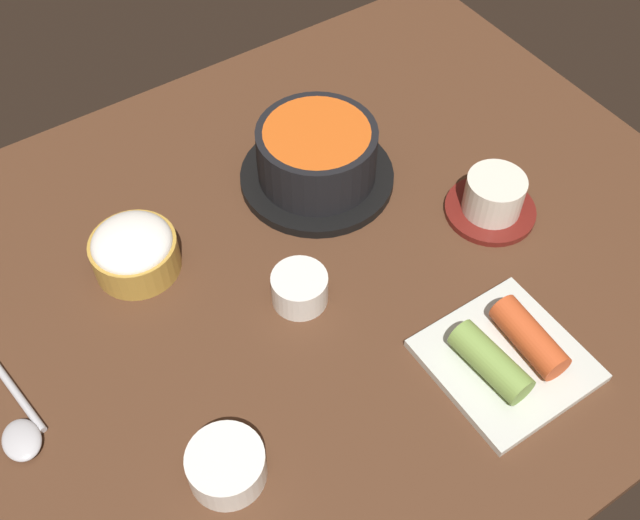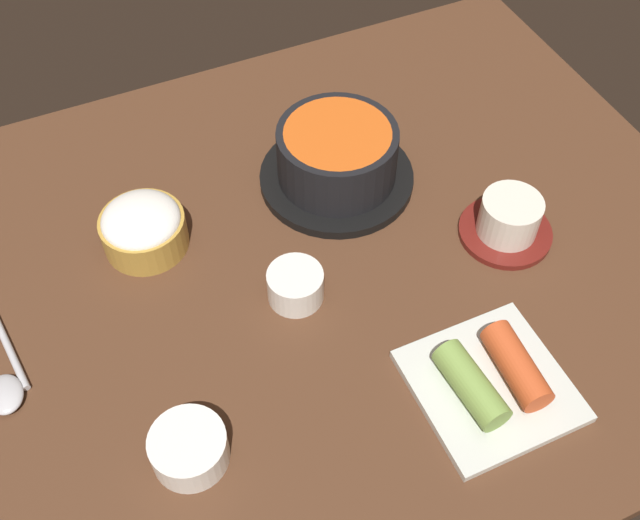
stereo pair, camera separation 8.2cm
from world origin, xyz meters
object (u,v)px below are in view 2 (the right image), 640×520
at_px(stone_pot, 337,158).
at_px(spoon, 5,377).
at_px(tea_cup_with_saucer, 508,220).
at_px(banchan_cup_center, 295,285).
at_px(rice_bowl, 143,227).
at_px(kimchi_plate, 492,381).
at_px(side_bowl_near, 189,448).

height_order(stone_pot, spoon, stone_pot).
relative_size(stone_pot, tea_cup_with_saucer, 1.75).
height_order(stone_pot, tea_cup_with_saucer, stone_pot).
xyz_separation_m(banchan_cup_center, spoon, (-0.31, 0.02, -0.01)).
xyz_separation_m(rice_bowl, tea_cup_with_saucer, (0.39, -0.16, -0.00)).
bearing_deg(kimchi_plate, spoon, 154.62).
xyz_separation_m(banchan_cup_center, side_bowl_near, (-0.16, -0.13, -0.00)).
height_order(tea_cup_with_saucer, kimchi_plate, tea_cup_with_saucer).
distance_m(tea_cup_with_saucer, kimchi_plate, 0.21).
relative_size(tea_cup_with_saucer, kimchi_plate, 0.73).
bearing_deg(stone_pot, kimchi_plate, -86.87).
bearing_deg(stone_pot, tea_cup_with_saucer, -48.05).
height_order(banchan_cup_center, side_bowl_near, banchan_cup_center).
distance_m(rice_bowl, kimchi_plate, 0.42).
xyz_separation_m(kimchi_plate, spoon, (-0.44, 0.21, -0.01)).
bearing_deg(kimchi_plate, rice_bowl, 128.78).
distance_m(rice_bowl, side_bowl_near, 0.27).
bearing_deg(side_bowl_near, banchan_cup_center, 38.76).
bearing_deg(side_bowl_near, rice_bowl, 82.48).
height_order(rice_bowl, kimchi_plate, rice_bowl).
xyz_separation_m(tea_cup_with_saucer, spoon, (-0.57, 0.04, -0.02)).
bearing_deg(banchan_cup_center, stone_pot, 50.64).
xyz_separation_m(rice_bowl, kimchi_plate, (0.26, -0.32, -0.01)).
distance_m(side_bowl_near, spoon, 0.21).
distance_m(banchan_cup_center, spoon, 0.31).
bearing_deg(kimchi_plate, side_bowl_near, 169.70).
distance_m(rice_bowl, spoon, 0.22).
relative_size(stone_pot, kimchi_plate, 1.28).
bearing_deg(rice_bowl, spoon, -147.65).
bearing_deg(banchan_cup_center, spoon, 175.50).
bearing_deg(rice_bowl, side_bowl_near, -97.52).
bearing_deg(side_bowl_near, kimchi_plate, -10.30).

